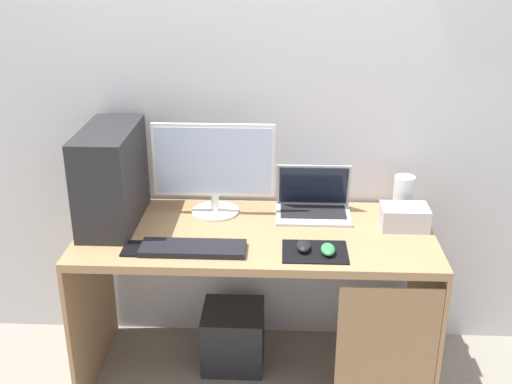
{
  "coord_description": "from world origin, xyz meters",
  "views": [
    {
      "loc": [
        0.11,
        -2.43,
        1.92
      ],
      "look_at": [
        0.0,
        0.0,
        0.92
      ],
      "focal_mm": 44.52,
      "sensor_mm": 36.0,
      "label": 1
    }
  ],
  "objects_px": {
    "mouse_right": "(328,249)",
    "projector": "(404,217)",
    "monitor": "(214,168)",
    "mouse_left": "(304,246)",
    "laptop": "(313,204)",
    "speaker": "(403,195)",
    "cell_phone": "(132,249)",
    "pc_tower": "(111,177)",
    "keyboard": "(193,248)",
    "subwoofer": "(233,336)"
  },
  "relations": [
    {
      "from": "laptop",
      "to": "speaker",
      "type": "height_order",
      "value": "laptop"
    },
    {
      "from": "monitor",
      "to": "keyboard",
      "type": "height_order",
      "value": "monitor"
    },
    {
      "from": "mouse_right",
      "to": "projector",
      "type": "bearing_deg",
      "value": 37.58
    },
    {
      "from": "pc_tower",
      "to": "mouse_left",
      "type": "xyz_separation_m",
      "value": [
        0.82,
        -0.24,
        -0.19
      ]
    },
    {
      "from": "projector",
      "to": "subwoofer",
      "type": "relative_size",
      "value": 0.7
    },
    {
      "from": "monitor",
      "to": "projector",
      "type": "relative_size",
      "value": 2.68
    },
    {
      "from": "speaker",
      "to": "mouse_right",
      "type": "height_order",
      "value": "speaker"
    },
    {
      "from": "mouse_right",
      "to": "mouse_left",
      "type": "bearing_deg",
      "value": 165.26
    },
    {
      "from": "subwoofer",
      "to": "speaker",
      "type": "bearing_deg",
      "value": 10.1
    },
    {
      "from": "monitor",
      "to": "mouse_right",
      "type": "bearing_deg",
      "value": -37.61
    },
    {
      "from": "mouse_left",
      "to": "cell_phone",
      "type": "relative_size",
      "value": 0.74
    },
    {
      "from": "speaker",
      "to": "mouse_left",
      "type": "relative_size",
      "value": 1.8
    },
    {
      "from": "monitor",
      "to": "keyboard",
      "type": "xyz_separation_m",
      "value": [
        -0.05,
        -0.37,
        -0.2
      ]
    },
    {
      "from": "pc_tower",
      "to": "keyboard",
      "type": "bearing_deg",
      "value": -34.6
    },
    {
      "from": "mouse_right",
      "to": "pc_tower",
      "type": "bearing_deg",
      "value": 163.71
    },
    {
      "from": "speaker",
      "to": "mouse_right",
      "type": "bearing_deg",
      "value": -130.51
    },
    {
      "from": "pc_tower",
      "to": "mouse_right",
      "type": "xyz_separation_m",
      "value": [
        0.92,
        -0.27,
        -0.19
      ]
    },
    {
      "from": "cell_phone",
      "to": "projector",
      "type": "bearing_deg",
      "value": 12.88
    },
    {
      "from": "pc_tower",
      "to": "subwoofer",
      "type": "distance_m",
      "value": 0.96
    },
    {
      "from": "monitor",
      "to": "projector",
      "type": "xyz_separation_m",
      "value": [
        0.83,
        -0.11,
        -0.17
      ]
    },
    {
      "from": "cell_phone",
      "to": "speaker",
      "type": "bearing_deg",
      "value": 20.03
    },
    {
      "from": "speaker",
      "to": "subwoofer",
      "type": "distance_m",
      "value": 1.04
    },
    {
      "from": "projector",
      "to": "monitor",
      "type": "bearing_deg",
      "value": 172.3
    },
    {
      "from": "pc_tower",
      "to": "monitor",
      "type": "bearing_deg",
      "value": 13.9
    },
    {
      "from": "projector",
      "to": "mouse_left",
      "type": "xyz_separation_m",
      "value": [
        -0.44,
        -0.24,
        -0.03
      ]
    },
    {
      "from": "laptop",
      "to": "subwoofer",
      "type": "relative_size",
      "value": 1.17
    },
    {
      "from": "keyboard",
      "to": "mouse_right",
      "type": "bearing_deg",
      "value": -0.54
    },
    {
      "from": "mouse_left",
      "to": "cell_phone",
      "type": "height_order",
      "value": "mouse_left"
    },
    {
      "from": "pc_tower",
      "to": "keyboard",
      "type": "distance_m",
      "value": 0.5
    },
    {
      "from": "cell_phone",
      "to": "monitor",
      "type": "bearing_deg",
      "value": 51.17
    },
    {
      "from": "keyboard",
      "to": "speaker",
      "type": "bearing_deg",
      "value": 24.98
    },
    {
      "from": "projector",
      "to": "cell_phone",
      "type": "bearing_deg",
      "value": -167.12
    },
    {
      "from": "keyboard",
      "to": "cell_phone",
      "type": "bearing_deg",
      "value": 179.87
    },
    {
      "from": "monitor",
      "to": "mouse_left",
      "type": "relative_size",
      "value": 5.58
    },
    {
      "from": "monitor",
      "to": "speaker",
      "type": "relative_size",
      "value": 3.09
    },
    {
      "from": "keyboard",
      "to": "mouse_left",
      "type": "bearing_deg",
      "value": 2.6
    },
    {
      "from": "keyboard",
      "to": "mouse_left",
      "type": "distance_m",
      "value": 0.44
    },
    {
      "from": "monitor",
      "to": "cell_phone",
      "type": "distance_m",
      "value": 0.52
    },
    {
      "from": "laptop",
      "to": "mouse_right",
      "type": "relative_size",
      "value": 3.46
    },
    {
      "from": "cell_phone",
      "to": "subwoofer",
      "type": "bearing_deg",
      "value": 36.58
    },
    {
      "from": "pc_tower",
      "to": "speaker",
      "type": "height_order",
      "value": "pc_tower"
    },
    {
      "from": "mouse_left",
      "to": "mouse_right",
      "type": "relative_size",
      "value": 1.0
    },
    {
      "from": "projector",
      "to": "subwoofer",
      "type": "distance_m",
      "value": 0.99
    },
    {
      "from": "laptop",
      "to": "speaker",
      "type": "distance_m",
      "value": 0.41
    },
    {
      "from": "laptop",
      "to": "mouse_right",
      "type": "height_order",
      "value": "laptop"
    },
    {
      "from": "monitor",
      "to": "speaker",
      "type": "xyz_separation_m",
      "value": [
        0.85,
        0.05,
        -0.13
      ]
    },
    {
      "from": "monitor",
      "to": "subwoofer",
      "type": "height_order",
      "value": "monitor"
    },
    {
      "from": "monitor",
      "to": "speaker",
      "type": "height_order",
      "value": "monitor"
    },
    {
      "from": "pc_tower",
      "to": "mouse_left",
      "type": "relative_size",
      "value": 4.94
    },
    {
      "from": "projector",
      "to": "keyboard",
      "type": "relative_size",
      "value": 0.48
    }
  ]
}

